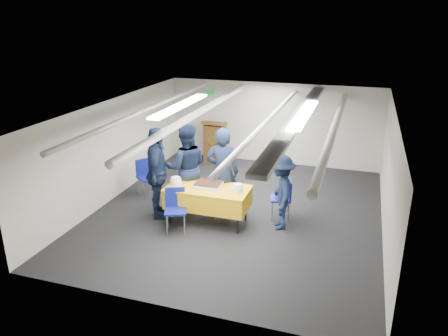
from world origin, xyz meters
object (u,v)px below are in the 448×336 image
at_px(chair_near, 175,205).
at_px(sailor_d, 280,192).
at_px(sheet_cake, 208,184).
at_px(sailor_c, 157,174).
at_px(serving_table, 208,197).
at_px(podium, 215,141).
at_px(chair_left, 146,173).
at_px(sailor_b, 186,167).
at_px(sailor_a, 222,172).
at_px(chair_right, 285,195).

xyz_separation_m(chair_near, sailor_d, (1.95, 0.73, 0.24)).
height_order(sheet_cake, sailor_c, sailor_c).
bearing_deg(sailor_d, sheet_cake, -99.81).
height_order(chair_near, sailor_c, sailor_c).
distance_m(serving_table, sailor_c, 1.16).
bearing_deg(podium, sailor_d, -53.53).
height_order(chair_near, chair_left, same).
xyz_separation_m(serving_table, sailor_b, (-0.68, 0.49, 0.41)).
height_order(chair_left, sailor_b, sailor_b).
relative_size(chair_near, sailor_d, 0.57).
relative_size(podium, chair_left, 1.44).
xyz_separation_m(chair_left, sailor_b, (1.22, -0.43, 0.43)).
distance_m(sheet_cake, chair_left, 2.09).
bearing_deg(sailor_c, sailor_b, -55.60).
distance_m(sheet_cake, chair_near, 0.81).
distance_m(chair_near, sailor_b, 1.11).
bearing_deg(serving_table, chair_near, -134.51).
xyz_separation_m(sailor_a, sailor_d, (1.30, -0.26, -0.19)).
relative_size(sheet_cake, sailor_c, 0.27).
relative_size(serving_table, chair_near, 1.95).
bearing_deg(chair_right, serving_table, -155.58).
height_order(chair_right, sailor_c, sailor_c).
relative_size(sailor_a, sailor_b, 0.99).
bearing_deg(sheet_cake, sailor_a, 68.73).
bearing_deg(chair_near, sailor_d, 20.53).
bearing_deg(sailor_a, chair_right, 175.84).
xyz_separation_m(chair_near, chair_right, (1.97, 1.18, 0.00)).
relative_size(chair_near, sailor_b, 0.45).
relative_size(serving_table, chair_left, 1.95).
height_order(chair_near, chair_right, same).
bearing_deg(chair_near, sailor_c, 143.12).
distance_m(podium, sailor_c, 3.83).
height_order(podium, chair_right, podium).
bearing_deg(chair_near, podium, 98.56).
bearing_deg(sailor_c, serving_table, -105.93).
distance_m(serving_table, chair_right, 1.61).
height_order(podium, sailor_a, sailor_a).
bearing_deg(podium, chair_left, -105.00).
xyz_separation_m(chair_near, sailor_b, (-0.17, 1.00, 0.43)).
height_order(sailor_a, sailor_d, sailor_a).
bearing_deg(sheet_cake, chair_right, 22.15).
distance_m(chair_right, chair_left, 3.37).
distance_m(serving_table, chair_left, 2.11).
bearing_deg(sailor_c, sailor_a, -85.60).
xyz_separation_m(podium, sailor_d, (2.59, -3.51, 0.15)).
relative_size(sailor_b, sailor_c, 0.98).
bearing_deg(sheet_cake, podium, 107.14).
xyz_separation_m(podium, chair_near, (0.64, -4.24, -0.08)).
bearing_deg(sailor_c, chair_near, -146.94).
height_order(sheet_cake, sailor_a, sailor_a).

